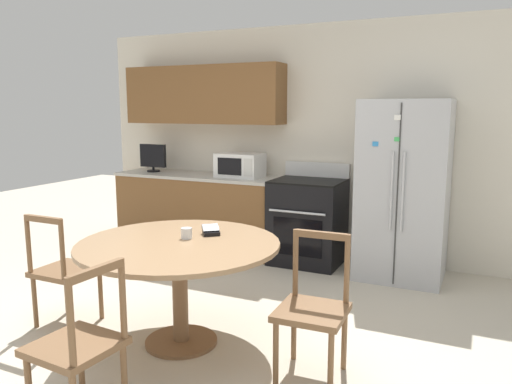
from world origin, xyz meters
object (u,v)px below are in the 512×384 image
(refrigerator, at_px, (403,190))
(oven_range, at_px, (308,221))
(countertop_tv, at_px, (153,157))
(wallet, at_px, (211,231))
(candle_glass, at_px, (187,234))
(dining_chair_left, at_px, (64,271))
(microwave, at_px, (240,165))
(dining_chair_right, at_px, (313,310))
(dining_chair_near, at_px, (79,347))

(refrigerator, height_order, oven_range, refrigerator)
(countertop_tv, relative_size, wallet, 2.06)
(refrigerator, distance_m, candle_glass, 2.39)
(dining_chair_left, xyz_separation_m, wallet, (1.09, 0.40, 0.35))
(candle_glass, bearing_deg, wallet, 58.96)
(candle_glass, bearing_deg, countertop_tv, 131.31)
(microwave, bearing_deg, candle_glass, -73.02)
(microwave, bearing_deg, dining_chair_right, -53.71)
(dining_chair_left, relative_size, wallet, 5.18)
(oven_range, relative_size, dining_chair_left, 1.20)
(dining_chair_right, bearing_deg, oven_range, -72.07)
(wallet, bearing_deg, candle_glass, -121.04)
(dining_chair_left, relative_size, candle_glass, 11.23)
(oven_range, distance_m, dining_chair_left, 2.62)
(microwave, distance_m, dining_chair_left, 2.47)
(wallet, bearing_deg, oven_range, 87.39)
(dining_chair_near, distance_m, dining_chair_right, 1.39)
(microwave, distance_m, wallet, 2.13)
(oven_range, distance_m, microwave, 1.02)
(dining_chair_right, xyz_separation_m, candle_glass, (-1.00, 0.11, 0.35))
(microwave, bearing_deg, wallet, -68.99)
(dining_chair_near, distance_m, wallet, 1.33)
(oven_range, height_order, countertop_tv, countertop_tv)
(refrigerator, relative_size, dining_chair_right, 1.96)
(oven_range, height_order, dining_chair_right, oven_range)
(microwave, relative_size, dining_chair_left, 0.57)
(dining_chair_right, height_order, dining_chair_left, same)
(microwave, relative_size, candle_glass, 6.42)
(countertop_tv, relative_size, dining_chair_near, 0.40)
(refrigerator, xyz_separation_m, countertop_tv, (-3.05, 0.04, 0.20))
(dining_chair_right, xyz_separation_m, dining_chair_left, (-1.99, -0.11, 0.00))
(countertop_tv, xyz_separation_m, candle_glass, (1.85, -2.10, -0.29))
(microwave, bearing_deg, dining_chair_near, -77.99)
(dining_chair_near, xyz_separation_m, candle_glass, (-0.04, 1.11, 0.35))
(countertop_tv, xyz_separation_m, dining_chair_near, (1.89, -3.22, -0.65))
(oven_range, relative_size, dining_chair_near, 1.20)
(oven_range, distance_m, dining_chair_right, 2.37)
(dining_chair_right, distance_m, wallet, 1.01)
(microwave, xyz_separation_m, countertop_tv, (-1.19, -0.04, 0.05))
(countertop_tv, bearing_deg, dining_chair_right, -37.86)
(oven_range, xyz_separation_m, countertop_tv, (-2.04, -0.00, 0.61))
(refrigerator, distance_m, microwave, 1.86)
(oven_range, relative_size, microwave, 2.09)
(dining_chair_right, relative_size, candle_glass, 11.23)
(microwave, xyz_separation_m, dining_chair_near, (0.69, -3.26, -0.60))
(oven_range, height_order, microwave, microwave)
(oven_range, relative_size, candle_glass, 13.45)
(dining_chair_left, height_order, candle_glass, dining_chair_left)
(wallet, bearing_deg, dining_chair_left, -160.10)
(oven_range, bearing_deg, dining_chair_near, -92.73)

